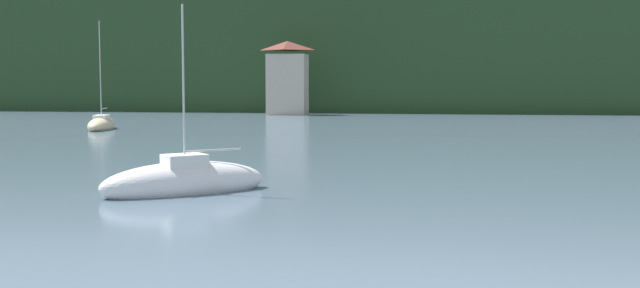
% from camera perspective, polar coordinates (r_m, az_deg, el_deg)
% --- Properties ---
extents(wooded_hillside, '(352.00, 67.02, 47.93)m').
position_cam_1_polar(wooded_hillside, '(139.69, 19.09, 6.03)').
color(wooded_hillside, '#264223').
rests_on(wooded_hillside, ground_plane).
extents(shore_building_west, '(5.18, 3.52, 9.39)m').
position_cam_1_polar(shore_building_west, '(94.47, -2.54, 5.04)').
color(shore_building_west, '#BCB29E').
rests_on(shore_building_west, ground_plane).
extents(sailboat_far_5, '(3.65, 6.95, 9.77)m').
position_cam_1_polar(sailboat_far_5, '(66.69, -16.54, 1.42)').
color(sailboat_far_5, '#CCBC8E').
rests_on(sailboat_far_5, ground_plane).
extents(sailboat_mid_6, '(5.87, 5.40, 7.24)m').
position_cam_1_polar(sailboat_mid_6, '(27.21, -10.41, -2.90)').
color(sailboat_mid_6, white).
rests_on(sailboat_mid_6, ground_plane).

